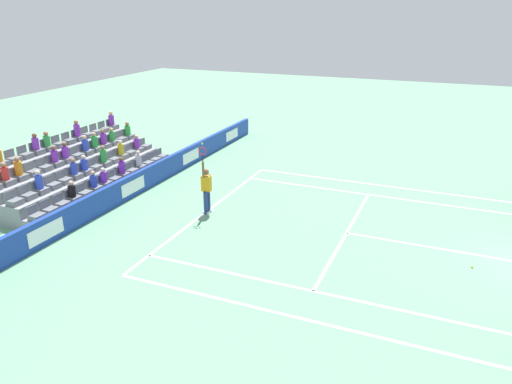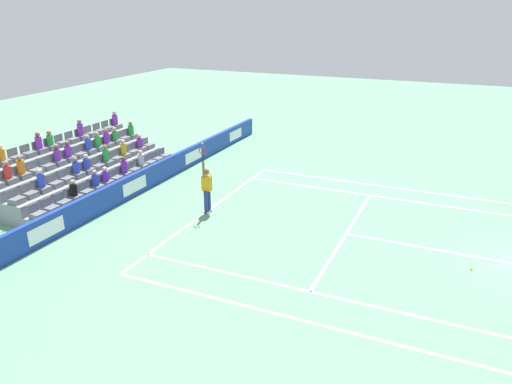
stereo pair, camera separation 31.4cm
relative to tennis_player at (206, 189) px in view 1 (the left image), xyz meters
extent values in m
cube|color=white|center=(-0.27, -0.07, -0.99)|extent=(10.97, 0.10, 0.01)
cube|color=white|center=(-0.27, 5.42, -0.99)|extent=(8.23, 0.10, 0.01)
cube|color=white|center=(-0.27, 8.62, -0.99)|extent=(0.10, 6.40, 0.01)
cube|color=white|center=(3.84, 5.88, -0.99)|extent=(0.10, 11.89, 0.01)
cube|color=white|center=(-4.39, 5.88, -0.99)|extent=(0.10, 11.89, 0.01)
cube|color=white|center=(5.21, 5.88, -0.99)|extent=(0.10, 11.89, 0.01)
cube|color=white|center=(-5.76, 5.88, -0.99)|extent=(0.10, 11.89, 0.01)
cube|color=white|center=(-0.27, 0.03, -0.99)|extent=(0.10, 0.20, 0.01)
cube|color=#193899|center=(-0.27, -3.73, -0.52)|extent=(24.04, 0.20, 0.95)
cube|color=white|center=(-9.89, -3.62, -0.52)|extent=(1.54, 0.01, 0.53)
cube|color=white|center=(-5.08, -3.62, -0.52)|extent=(1.54, 0.01, 0.53)
cube|color=white|center=(-0.27, -3.62, -0.52)|extent=(1.54, 0.01, 0.53)
cube|color=white|center=(4.54, -3.62, -0.52)|extent=(1.54, 0.01, 0.53)
cylinder|color=navy|center=(-0.13, -0.01, -0.54)|extent=(0.16, 0.16, 0.90)
cylinder|color=navy|center=(0.11, 0.00, -0.54)|extent=(0.16, 0.16, 0.90)
cube|color=white|center=(-0.13, -0.01, -0.95)|extent=(0.13, 0.27, 0.08)
cube|color=white|center=(0.11, 0.00, -0.95)|extent=(0.13, 0.27, 0.08)
cube|color=orange|center=(-0.01, 0.00, 0.21)|extent=(0.24, 0.37, 0.60)
sphere|color=brown|center=(-0.01, 0.00, 0.67)|extent=(0.24, 0.24, 0.24)
cylinder|color=brown|center=(0.21, 0.01, 0.82)|extent=(0.09, 0.09, 0.62)
cylinder|color=brown|center=(-0.23, 0.04, 0.23)|extent=(0.09, 0.09, 0.56)
cylinder|color=black|center=(0.21, 0.01, 1.27)|extent=(0.04, 0.04, 0.28)
torus|color=red|center=(0.21, 0.01, 1.55)|extent=(0.05, 0.31, 0.31)
sphere|color=#D1E533|center=(0.21, 0.01, 1.83)|extent=(0.07, 0.07, 0.07)
cube|color=gray|center=(-0.27, -4.81, -0.78)|extent=(8.68, 0.95, 0.42)
cube|color=slate|center=(-4.30, -4.81, -0.47)|extent=(0.48, 0.44, 0.20)
cube|color=slate|center=(-4.30, -5.01, -0.22)|extent=(0.48, 0.04, 0.30)
cube|color=slate|center=(-3.68, -4.81, -0.47)|extent=(0.48, 0.44, 0.20)
cube|color=slate|center=(-3.68, -5.01, -0.22)|extent=(0.48, 0.04, 0.30)
cube|color=slate|center=(-3.06, -4.81, -0.47)|extent=(0.48, 0.44, 0.20)
cube|color=slate|center=(-3.06, -5.01, -0.22)|extent=(0.48, 0.04, 0.30)
cube|color=slate|center=(-2.44, -4.81, -0.47)|extent=(0.48, 0.44, 0.20)
cube|color=slate|center=(-2.44, -5.01, -0.22)|extent=(0.48, 0.04, 0.30)
cube|color=slate|center=(-1.82, -4.81, -0.47)|extent=(0.48, 0.44, 0.20)
cube|color=slate|center=(-1.82, -5.01, -0.22)|extent=(0.48, 0.04, 0.30)
cube|color=slate|center=(-1.20, -4.81, -0.47)|extent=(0.48, 0.44, 0.20)
cube|color=slate|center=(-1.20, -5.01, -0.22)|extent=(0.48, 0.04, 0.30)
cube|color=slate|center=(-0.58, -4.81, -0.47)|extent=(0.48, 0.44, 0.20)
cube|color=slate|center=(-0.58, -5.01, -0.22)|extent=(0.48, 0.04, 0.30)
cube|color=slate|center=(0.04, -4.81, -0.47)|extent=(0.48, 0.44, 0.20)
cube|color=slate|center=(0.04, -5.01, -0.22)|extent=(0.48, 0.04, 0.30)
cube|color=slate|center=(0.66, -4.81, -0.47)|extent=(0.48, 0.44, 0.20)
cube|color=slate|center=(0.66, -5.01, -0.22)|extent=(0.48, 0.04, 0.30)
cube|color=slate|center=(1.28, -4.81, -0.47)|extent=(0.48, 0.44, 0.20)
cube|color=slate|center=(1.28, -5.01, -0.22)|extent=(0.48, 0.04, 0.30)
cube|color=slate|center=(1.90, -4.81, -0.47)|extent=(0.48, 0.44, 0.20)
cube|color=slate|center=(1.90, -5.01, -0.22)|extent=(0.48, 0.04, 0.30)
cube|color=slate|center=(2.52, -4.81, -0.47)|extent=(0.48, 0.44, 0.20)
cube|color=slate|center=(2.52, -5.01, -0.22)|extent=(0.48, 0.04, 0.30)
cube|color=slate|center=(3.14, -4.81, -0.47)|extent=(0.48, 0.44, 0.20)
cube|color=slate|center=(3.14, -5.01, -0.22)|extent=(0.48, 0.04, 0.30)
cube|color=slate|center=(3.76, -4.81, -0.47)|extent=(0.48, 0.44, 0.20)
cube|color=slate|center=(3.76, -5.01, -0.22)|extent=(0.48, 0.04, 0.30)
cube|color=gray|center=(-0.27, -5.76, -0.57)|extent=(8.68, 0.95, 0.84)
cube|color=slate|center=(-4.30, -5.76, -0.05)|extent=(0.48, 0.44, 0.20)
cube|color=slate|center=(-4.30, -5.96, 0.20)|extent=(0.48, 0.04, 0.30)
cube|color=slate|center=(-3.68, -5.76, -0.05)|extent=(0.48, 0.44, 0.20)
cube|color=slate|center=(-3.68, -5.96, 0.20)|extent=(0.48, 0.04, 0.30)
cube|color=slate|center=(-3.06, -5.76, -0.05)|extent=(0.48, 0.44, 0.20)
cube|color=slate|center=(-3.06, -5.96, 0.20)|extent=(0.48, 0.04, 0.30)
cube|color=slate|center=(-2.44, -5.76, -0.05)|extent=(0.48, 0.44, 0.20)
cube|color=slate|center=(-2.44, -5.96, 0.20)|extent=(0.48, 0.04, 0.30)
cube|color=slate|center=(-1.82, -5.76, -0.05)|extent=(0.48, 0.44, 0.20)
cube|color=slate|center=(-1.82, -5.96, 0.20)|extent=(0.48, 0.04, 0.30)
cube|color=slate|center=(-1.20, -5.76, -0.05)|extent=(0.48, 0.44, 0.20)
cube|color=slate|center=(-1.20, -5.96, 0.20)|extent=(0.48, 0.04, 0.30)
cube|color=slate|center=(-0.58, -5.76, -0.05)|extent=(0.48, 0.44, 0.20)
cube|color=slate|center=(-0.58, -5.96, 0.20)|extent=(0.48, 0.04, 0.30)
cube|color=slate|center=(0.04, -5.76, -0.05)|extent=(0.48, 0.44, 0.20)
cube|color=slate|center=(0.04, -5.96, 0.20)|extent=(0.48, 0.04, 0.30)
cube|color=slate|center=(0.66, -5.76, -0.05)|extent=(0.48, 0.44, 0.20)
cube|color=slate|center=(0.66, -5.96, 0.20)|extent=(0.48, 0.04, 0.30)
cube|color=slate|center=(1.28, -5.76, -0.05)|extent=(0.48, 0.44, 0.20)
cube|color=slate|center=(1.28, -5.96, 0.20)|extent=(0.48, 0.04, 0.30)
cube|color=slate|center=(1.90, -5.76, -0.05)|extent=(0.48, 0.44, 0.20)
cube|color=slate|center=(1.90, -5.96, 0.20)|extent=(0.48, 0.04, 0.30)
cube|color=slate|center=(2.52, -5.76, -0.05)|extent=(0.48, 0.44, 0.20)
cube|color=slate|center=(2.52, -5.96, 0.20)|extent=(0.48, 0.04, 0.30)
cube|color=slate|center=(3.14, -5.76, -0.05)|extent=(0.48, 0.44, 0.20)
cube|color=slate|center=(3.14, -5.96, 0.20)|extent=(0.48, 0.04, 0.30)
cube|color=slate|center=(3.76, -5.76, -0.05)|extent=(0.48, 0.44, 0.20)
cube|color=slate|center=(3.76, -5.96, 0.20)|extent=(0.48, 0.04, 0.30)
cube|color=gray|center=(-0.27, -6.71, -0.36)|extent=(8.68, 0.95, 1.26)
cube|color=slate|center=(-4.30, -6.71, 0.37)|extent=(0.48, 0.44, 0.20)
cube|color=slate|center=(-4.30, -6.91, 0.62)|extent=(0.48, 0.04, 0.30)
cube|color=slate|center=(-3.68, -6.71, 0.37)|extent=(0.48, 0.44, 0.20)
cube|color=slate|center=(-3.68, -6.91, 0.62)|extent=(0.48, 0.04, 0.30)
cube|color=slate|center=(-3.06, -6.71, 0.37)|extent=(0.48, 0.44, 0.20)
cube|color=slate|center=(-3.06, -6.91, 0.62)|extent=(0.48, 0.04, 0.30)
cube|color=slate|center=(-2.44, -6.71, 0.37)|extent=(0.48, 0.44, 0.20)
cube|color=slate|center=(-2.44, -6.91, 0.62)|extent=(0.48, 0.04, 0.30)
cube|color=slate|center=(-1.82, -6.71, 0.37)|extent=(0.48, 0.44, 0.20)
cube|color=slate|center=(-1.82, -6.91, 0.62)|extent=(0.48, 0.04, 0.30)
cube|color=slate|center=(-1.20, -6.71, 0.37)|extent=(0.48, 0.44, 0.20)
cube|color=slate|center=(-1.20, -6.91, 0.62)|extent=(0.48, 0.04, 0.30)
cube|color=slate|center=(-0.58, -6.71, 0.37)|extent=(0.48, 0.44, 0.20)
cube|color=slate|center=(-0.58, -6.91, 0.62)|extent=(0.48, 0.04, 0.30)
cube|color=slate|center=(0.04, -6.71, 0.37)|extent=(0.48, 0.44, 0.20)
cube|color=slate|center=(0.04, -6.91, 0.62)|extent=(0.48, 0.04, 0.30)
cube|color=slate|center=(0.66, -6.71, 0.37)|extent=(0.48, 0.44, 0.20)
cube|color=slate|center=(0.66, -6.91, 0.62)|extent=(0.48, 0.04, 0.30)
cube|color=slate|center=(1.28, -6.71, 0.37)|extent=(0.48, 0.44, 0.20)
cube|color=slate|center=(1.28, -6.91, 0.62)|extent=(0.48, 0.04, 0.30)
cube|color=slate|center=(1.90, -6.71, 0.37)|extent=(0.48, 0.44, 0.20)
cube|color=slate|center=(1.90, -6.91, 0.62)|extent=(0.48, 0.04, 0.30)
cube|color=slate|center=(2.52, -6.71, 0.37)|extent=(0.48, 0.44, 0.20)
cube|color=slate|center=(2.52, -6.91, 0.62)|extent=(0.48, 0.04, 0.30)
cube|color=slate|center=(3.14, -6.71, 0.37)|extent=(0.48, 0.44, 0.20)
cube|color=slate|center=(3.14, -6.91, 0.62)|extent=(0.48, 0.04, 0.30)
cube|color=gray|center=(-0.27, -7.66, -0.15)|extent=(8.68, 0.95, 1.68)
cube|color=slate|center=(-4.30, -7.66, 0.79)|extent=(0.48, 0.44, 0.20)
cube|color=slate|center=(-4.30, -7.86, 1.04)|extent=(0.48, 0.04, 0.30)
cube|color=slate|center=(-3.68, -7.66, 0.79)|extent=(0.48, 0.44, 0.20)
cube|color=slate|center=(-3.68, -7.86, 1.04)|extent=(0.48, 0.04, 0.30)
cube|color=slate|center=(-3.06, -7.66, 0.79)|extent=(0.48, 0.44, 0.20)
cube|color=slate|center=(-3.06, -7.86, 1.04)|extent=(0.48, 0.04, 0.30)
cube|color=slate|center=(-2.44, -7.66, 0.79)|extent=(0.48, 0.44, 0.20)
cube|color=slate|center=(-2.44, -7.86, 1.04)|extent=(0.48, 0.04, 0.30)
cube|color=slate|center=(-1.82, -7.66, 0.79)|extent=(0.48, 0.44, 0.20)
cube|color=slate|center=(-1.82, -7.86, 1.04)|extent=(0.48, 0.04, 0.30)
cube|color=slate|center=(-1.20, -7.66, 0.79)|extent=(0.48, 0.44, 0.20)
cube|color=slate|center=(-1.20, -7.86, 1.04)|extent=(0.48, 0.04, 0.30)
cube|color=slate|center=(-0.58, -7.66, 0.79)|extent=(0.48, 0.44, 0.20)
cube|color=slate|center=(-0.58, -7.86, 1.04)|extent=(0.48, 0.04, 0.30)
cube|color=slate|center=(0.04, -7.66, 0.79)|extent=(0.48, 0.44, 0.20)
cube|color=slate|center=(0.04, -7.86, 1.04)|extent=(0.48, 0.04, 0.30)
cube|color=slate|center=(0.66, -7.66, 0.79)|extent=(0.48, 0.44, 0.20)
cube|color=slate|center=(0.66, -7.86, 1.04)|extent=(0.48, 0.04, 0.30)
cube|color=slate|center=(1.28, -7.66, 0.79)|extent=(0.48, 0.44, 0.20)
cube|color=slate|center=(1.28, -7.86, 1.04)|extent=(0.48, 0.04, 0.30)
cube|color=slate|center=(1.90, -7.66, 0.79)|extent=(0.48, 0.44, 0.20)
cube|color=slate|center=(1.90, -7.86, 1.04)|extent=(0.48, 0.04, 0.30)
cube|color=slate|center=(2.52, -7.66, 0.79)|extent=(0.48, 0.44, 0.20)
cylinder|color=green|center=(0.04, -7.71, 1.11)|extent=(0.28, 0.28, 0.44)
sphere|color=#9E7251|center=(0.04, -7.71, 1.43)|extent=(0.20, 0.20, 0.20)
cylinder|color=blue|center=(-1.20, -6.76, 0.71)|extent=(0.28, 0.28, 0.49)
sphere|color=#D3A884|center=(-1.20, -6.76, 1.06)|extent=(0.20, 0.20, 0.20)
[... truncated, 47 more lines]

